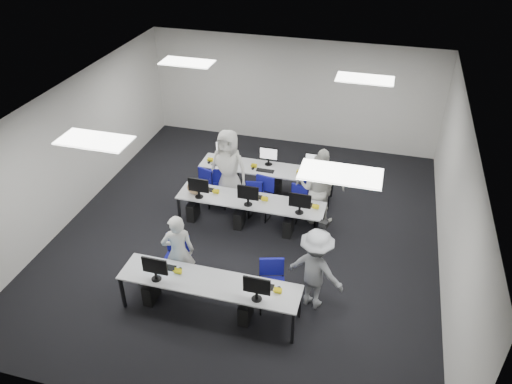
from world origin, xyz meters
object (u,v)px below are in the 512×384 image
(student_1, at_px, (317,188))
(student_3, at_px, (320,186))
(chair_3, at_px, (262,204))
(desk_front, at_px, (209,284))
(chair_6, at_px, (255,198))
(chair_4, at_px, (308,208))
(chair_5, at_px, (211,187))
(chair_0, at_px, (177,269))
(chair_2, at_px, (218,195))
(student_2, at_px, (228,168))
(desk_mid, at_px, (250,202))
(chair_1, at_px, (272,293))
(chair_7, at_px, (303,204))
(student_0, at_px, (178,252))
(photographer, at_px, (315,269))

(student_1, relative_size, student_3, 0.92)
(chair_3, xyz_separation_m, student_3, (1.27, 0.17, 0.61))
(desk_front, bearing_deg, student_1, 68.20)
(chair_3, xyz_separation_m, chair_6, (-0.23, 0.25, -0.04))
(desk_front, bearing_deg, chair_6, 91.97)
(chair_4, relative_size, chair_5, 1.13)
(chair_0, distance_m, chair_3, 2.71)
(chair_2, relative_size, chair_3, 0.90)
(desk_front, height_order, student_2, student_2)
(desk_front, relative_size, chair_4, 3.32)
(chair_4, distance_m, chair_5, 2.44)
(desk_mid, relative_size, chair_1, 3.43)
(chair_0, bearing_deg, chair_5, 94.22)
(chair_1, xyz_separation_m, chair_7, (-0.01, 2.96, -0.02))
(chair_1, distance_m, chair_6, 3.12)
(student_1, bearing_deg, student_3, 176.45)
(desk_front, relative_size, student_2, 1.71)
(desk_mid, xyz_separation_m, chair_5, (-1.26, 0.94, -0.41))
(chair_5, distance_m, student_0, 3.11)
(desk_front, xyz_separation_m, chair_7, (1.00, 3.42, -0.41))
(desk_front, height_order, chair_2, chair_2)
(chair_5, xyz_separation_m, chair_6, (1.14, -0.17, -0.01))
(student_1, xyz_separation_m, student_2, (-2.08, 0.14, 0.11))
(chair_7, distance_m, student_1, 0.65)
(desk_mid, distance_m, student_0, 2.23)
(chair_7, distance_m, student_0, 3.45)
(student_0, xyz_separation_m, student_2, (0.02, 2.92, 0.13))
(chair_7, distance_m, student_3, 0.75)
(chair_2, bearing_deg, chair_7, -6.06)
(chair_3, height_order, student_3, student_3)
(chair_2, relative_size, chair_6, 1.03)
(chair_5, distance_m, student_2, 0.84)
(chair_4, xyz_separation_m, chair_7, (-0.16, 0.19, -0.03))
(chair_3, height_order, chair_5, chair_3)
(chair_1, bearing_deg, chair_4, 70.28)
(student_3, bearing_deg, student_1, 166.37)
(chair_1, relative_size, student_2, 0.50)
(desk_front, height_order, student_3, student_3)
(student_2, distance_m, photographer, 3.70)
(chair_6, bearing_deg, chair_4, -17.61)
(student_2, bearing_deg, photographer, -42.00)
(chair_3, bearing_deg, chair_5, 172.77)
(chair_0, xyz_separation_m, student_0, (0.12, -0.08, 0.50))
(student_0, relative_size, student_1, 0.97)
(chair_2, bearing_deg, chair_0, -98.23)
(chair_6, height_order, student_1, student_1)
(desk_mid, height_order, student_1, student_1)
(desk_front, distance_m, photographer, 1.87)
(chair_2, xyz_separation_m, chair_7, (1.98, 0.14, 0.01))
(chair_1, relative_size, student_3, 0.52)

